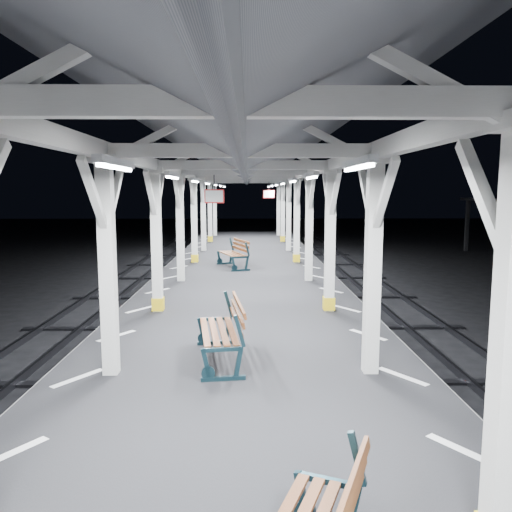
{
  "coord_description": "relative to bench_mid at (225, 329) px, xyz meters",
  "views": [
    {
      "loc": [
        0.12,
        -9.43,
        3.79
      ],
      "look_at": [
        0.3,
        2.79,
        2.2
      ],
      "focal_mm": 35.0,
      "sensor_mm": 36.0,
      "label": 1
    }
  ],
  "objects": [
    {
      "name": "platform",
      "position": [
        0.27,
        1.43,
        -1.04
      ],
      "size": [
        6.0,
        50.0,
        1.0
      ],
      "primitive_type": "cube",
      "color": "black",
      "rests_on": "ground"
    },
    {
      "name": "canopy",
      "position": [
        0.27,
        1.41,
        3.02
      ],
      "size": [
        5.4,
        49.0,
        4.65
      ],
      "color": "silver",
      "rests_on": "platform"
    },
    {
      "name": "track_right",
      "position": [
        5.27,
        1.43,
        -1.46
      ],
      "size": [
        2.2,
        60.0,
        0.16
      ],
      "color": "#2D2D33",
      "rests_on": "ground"
    },
    {
      "name": "hazard_stripes_right",
      "position": [
        2.72,
        1.43,
        -0.53
      ],
      "size": [
        1.0,
        48.0,
        0.01
      ],
      "primitive_type": "cube",
      "color": "silver",
      "rests_on": "platform"
    },
    {
      "name": "bench_mid",
      "position": [
        0.0,
        0.0,
        0.0
      ],
      "size": [
        0.92,
        1.93,
        1.0
      ],
      "rotation": [
        0.0,
        0.0,
        0.13
      ],
      "color": "#112830",
      "rests_on": "platform"
    },
    {
      "name": "ground",
      "position": [
        0.27,
        1.43,
        -1.54
      ],
      "size": [
        120.0,
        120.0,
        0.0
      ],
      "primitive_type": "plane",
      "color": "black",
      "rests_on": "ground"
    },
    {
      "name": "hazard_stripes_left",
      "position": [
        -2.18,
        1.43,
        -0.53
      ],
      "size": [
        1.0,
        48.0,
        0.01
      ],
      "primitive_type": "cube",
      "color": "silver",
      "rests_on": "platform"
    },
    {
      "name": "bench_far",
      "position": [
        -0.1,
        10.2,
        0.01
      ],
      "size": [
        1.28,
        2.02,
        1.03
      ],
      "rotation": [
        0.0,
        0.0,
        0.34
      ],
      "color": "#112830",
      "rests_on": "platform"
    }
  ]
}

